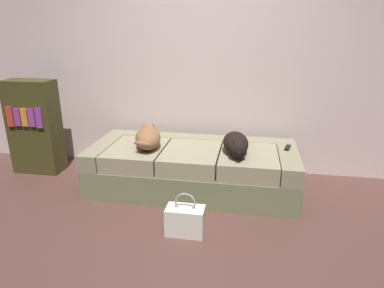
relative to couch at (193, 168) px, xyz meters
The scene contains 8 objects.
ground_plane 1.04m from the couch, 90.00° to the right, with size 10.00×10.00×0.00m, color brown.
back_wall 1.34m from the couch, 90.00° to the left, with size 6.40×0.10×2.80m, color beige.
couch is the anchor object (origin of this frame).
dog_tan 0.58m from the couch, behind, with size 0.37×0.60×0.21m.
dog_dark 0.58m from the couch, 14.65° to the right, with size 0.32×0.58×0.20m.
tv_remote 1.01m from the couch, ahead, with size 0.04×0.15×0.02m, color black.
handbag 0.87m from the couch, 84.41° to the right, with size 0.32×0.18×0.38m.
bookshelf 1.95m from the couch, behind, with size 0.56×0.30×1.10m.
Camera 1 is at (0.57, -2.26, 1.65)m, focal length 31.54 mm.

